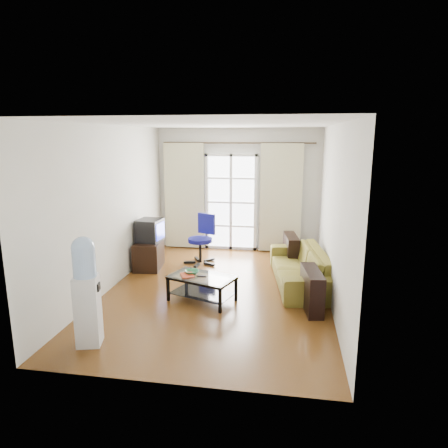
# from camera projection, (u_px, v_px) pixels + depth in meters

# --- Properties ---
(floor) EXTENTS (5.20, 5.20, 0.00)m
(floor) POSITION_uv_depth(u_px,v_px,m) (218.00, 291.00, 6.64)
(floor) COLOR brown
(floor) RESTS_ON ground
(ceiling) EXTENTS (5.20, 5.20, 0.00)m
(ceiling) POSITION_uv_depth(u_px,v_px,m) (217.00, 124.00, 6.06)
(ceiling) COLOR white
(ceiling) RESTS_ON wall_back
(wall_back) EXTENTS (3.60, 0.02, 2.70)m
(wall_back) POSITION_uv_depth(u_px,v_px,m) (238.00, 190.00, 8.86)
(wall_back) COLOR silver
(wall_back) RESTS_ON floor
(wall_front) EXTENTS (3.60, 0.02, 2.70)m
(wall_front) POSITION_uv_depth(u_px,v_px,m) (169.00, 260.00, 3.85)
(wall_front) COLOR silver
(wall_front) RESTS_ON floor
(wall_left) EXTENTS (0.02, 5.20, 2.70)m
(wall_left) POSITION_uv_depth(u_px,v_px,m) (111.00, 208.00, 6.64)
(wall_left) COLOR silver
(wall_left) RESTS_ON floor
(wall_right) EXTENTS (0.02, 5.20, 2.70)m
(wall_right) POSITION_uv_depth(u_px,v_px,m) (333.00, 215.00, 6.07)
(wall_right) COLOR silver
(wall_right) RESTS_ON floor
(french_door) EXTENTS (1.16, 0.06, 2.15)m
(french_door) POSITION_uv_depth(u_px,v_px,m) (231.00, 202.00, 8.89)
(french_door) COLOR white
(french_door) RESTS_ON wall_back
(curtain_rod) EXTENTS (3.30, 0.04, 0.04)m
(curtain_rod) POSITION_uv_depth(u_px,v_px,m) (238.00, 143.00, 8.54)
(curtain_rod) COLOR #4C3F2D
(curtain_rod) RESTS_ON wall_back
(curtain_left) EXTENTS (0.90, 0.07, 2.35)m
(curtain_left) POSITION_uv_depth(u_px,v_px,m) (184.00, 196.00, 8.97)
(curtain_left) COLOR beige
(curtain_left) RESTS_ON curtain_rod
(curtain_right) EXTENTS (0.90, 0.07, 2.35)m
(curtain_right) POSITION_uv_depth(u_px,v_px,m) (281.00, 199.00, 8.63)
(curtain_right) COLOR beige
(curtain_right) RESTS_ON curtain_rod
(radiator) EXTENTS (0.64, 0.12, 0.64)m
(radiator) POSITION_uv_depth(u_px,v_px,m) (273.00, 237.00, 8.86)
(radiator) COLOR gray
(radiator) RESTS_ON floor
(sofa) EXTENTS (2.33, 1.42, 0.61)m
(sofa) POSITION_uv_depth(u_px,v_px,m) (300.00, 267.00, 6.91)
(sofa) COLOR brown
(sofa) RESTS_ON floor
(coffee_table) EXTENTS (1.12, 0.86, 0.40)m
(coffee_table) POSITION_uv_depth(u_px,v_px,m) (202.00, 285.00, 6.19)
(coffee_table) COLOR silver
(coffee_table) RESTS_ON floor
(bowl) EXTENTS (0.36, 0.36, 0.05)m
(bowl) POSITION_uv_depth(u_px,v_px,m) (192.00, 272.00, 6.28)
(bowl) COLOR #318749
(bowl) RESTS_ON coffee_table
(book) EXTENTS (0.39, 0.40, 0.02)m
(book) POSITION_uv_depth(u_px,v_px,m) (181.00, 276.00, 6.14)
(book) COLOR maroon
(book) RESTS_ON coffee_table
(remote) EXTENTS (0.15, 0.05, 0.02)m
(remote) POSITION_uv_depth(u_px,v_px,m) (202.00, 276.00, 6.15)
(remote) COLOR black
(remote) RESTS_ON coffee_table
(tv_stand) EXTENTS (0.56, 0.77, 0.53)m
(tv_stand) POSITION_uv_depth(u_px,v_px,m) (149.00, 255.00, 7.75)
(tv_stand) COLOR black
(tv_stand) RESTS_ON floor
(crt_tv) EXTENTS (0.51, 0.50, 0.43)m
(crt_tv) POSITION_uv_depth(u_px,v_px,m) (149.00, 230.00, 7.70)
(crt_tv) COLOR black
(crt_tv) RESTS_ON tv_stand
(task_chair) EXTENTS (0.90, 0.90, 1.00)m
(task_chair) POSITION_uv_depth(u_px,v_px,m) (201.00, 249.00, 8.03)
(task_chair) COLOR black
(task_chair) RESTS_ON floor
(water_cooler) EXTENTS (0.34, 0.34, 1.37)m
(water_cooler) POSITION_uv_depth(u_px,v_px,m) (86.00, 289.00, 4.79)
(water_cooler) COLOR silver
(water_cooler) RESTS_ON floor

